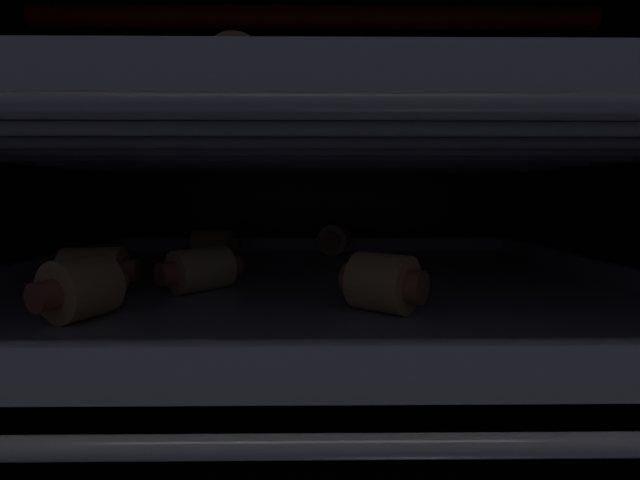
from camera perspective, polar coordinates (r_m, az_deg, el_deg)
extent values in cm
cube|color=black|center=(37.72, 0.16, -22.21)|extent=(53.39, 49.56, 1.20)
cube|color=black|center=(57.32, -0.16, 5.19)|extent=(53.39, 1.20, 32.55)
cylinder|color=maroon|center=(35.42, 0.18, 27.09)|extent=(40.79, 1.62, 1.62)
cylinder|color=maroon|center=(43.62, 0.01, 23.06)|extent=(40.79, 1.62, 1.62)
cylinder|color=slate|center=(41.41, -35.45, -5.94)|extent=(0.78, 46.22, 0.78)
cylinder|color=slate|center=(41.93, 35.26, -5.79)|extent=(0.78, 46.22, 0.78)
cylinder|color=slate|center=(15.17, 1.31, -25.34)|extent=(47.97, 0.78, 0.78)
cylinder|color=slate|center=(20.31, 0.74, -16.75)|extent=(47.97, 0.78, 0.78)
cylinder|color=slate|center=(25.73, 0.43, -11.70)|extent=(47.97, 0.78, 0.78)
cylinder|color=slate|center=(31.27, 0.24, -8.42)|extent=(47.97, 0.78, 0.78)
cylinder|color=slate|center=(36.89, 0.10, -6.13)|extent=(47.97, 0.78, 0.78)
cylinder|color=slate|center=(42.55, 0.01, -4.45)|extent=(47.97, 0.78, 0.78)
cylinder|color=slate|center=(48.23, -0.07, -3.17)|extent=(47.97, 0.78, 0.78)
cylinder|color=slate|center=(53.94, -0.13, -2.15)|extent=(47.97, 0.78, 0.78)
cube|color=gray|center=(33.91, 0.17, -5.99)|extent=(45.70, 36.65, 0.67)
cube|color=gray|center=(16.41, 1.05, -15.70)|extent=(45.70, 0.80, 1.49)
cube|color=gray|center=(51.42, -0.11, -0.53)|extent=(45.70, 0.80, 1.49)
cube|color=gray|center=(40.24, -33.82, -3.54)|extent=(0.80, 36.65, 1.49)
cube|color=gray|center=(40.74, 33.67, -3.42)|extent=(0.80, 36.65, 1.49)
cylinder|color=tan|center=(33.08, -26.70, -3.59)|extent=(4.09, 3.54, 3.17)
cylinder|color=#9E563D|center=(32.33, -22.73, -3.62)|extent=(1.13, 1.63, 1.54)
cylinder|color=#9E563D|center=(33.98, -30.47, -3.55)|extent=(1.13, 1.63, 1.54)
cylinder|color=tan|center=(26.90, -27.87, -5.58)|extent=(4.33, 4.13, 3.38)
cylinder|color=#9E563D|center=(25.77, -31.45, -6.27)|extent=(1.86, 1.63, 1.55)
cylinder|color=#9E563D|center=(28.13, -24.60, -4.92)|extent=(1.86, 1.63, 1.55)
cylinder|color=tan|center=(48.65, 2.41, 0.12)|extent=(3.89, 3.80, 3.27)
cylinder|color=#9E563D|center=(50.59, 2.79, 0.36)|extent=(2.06, 1.23, 1.93)
cylinder|color=#9E563D|center=(46.71, 1.99, -0.14)|extent=(2.06, 1.23, 1.93)
cylinder|color=tan|center=(47.89, -13.30, -0.42)|extent=(4.22, 3.27, 2.81)
cylinder|color=#9E563D|center=(47.11, -10.43, -0.46)|extent=(1.24, 1.40, 1.28)
cylinder|color=#9E563D|center=(48.79, -16.07, -0.38)|extent=(1.24, 1.40, 1.28)
cylinder|color=tan|center=(31.41, -14.47, -3.76)|extent=(4.90, 4.88, 3.01)
cylinder|color=#9E563D|center=(32.70, -10.73, -3.27)|extent=(1.85, 1.86, 1.58)
cylinder|color=#9E563D|center=(30.26, -18.51, -4.27)|extent=(1.85, 1.86, 1.58)
cylinder|color=tan|center=(25.59, 9.19, -5.49)|extent=(4.66, 4.68, 3.38)
cylinder|color=#9E563D|center=(26.56, 5.24, -5.00)|extent=(1.77, 1.97, 1.86)
cylinder|color=#9E563D|center=(24.75, 13.44, -5.99)|extent=(1.77, 1.97, 1.86)
cylinder|color=slate|center=(41.24, 36.20, 8.58)|extent=(0.62, 46.22, 0.62)
cylinder|color=slate|center=(12.83, 1.49, 17.49)|extent=(47.97, 0.62, 0.62)
cylinder|color=slate|center=(17.90, 0.87, 14.31)|extent=(47.97, 0.62, 0.62)
cylinder|color=slate|center=(22.99, 0.53, 12.54)|extent=(47.97, 0.62, 0.62)
cylinder|color=slate|center=(28.10, 0.32, 11.41)|extent=(47.97, 0.62, 0.62)
cylinder|color=slate|center=(33.22, 0.17, 10.63)|extent=(47.97, 0.62, 0.62)
cylinder|color=slate|center=(38.34, 0.06, 10.05)|extent=(47.97, 0.62, 0.62)
cylinder|color=slate|center=(43.47, -0.02, 9.62)|extent=(47.97, 0.62, 0.62)
cylinder|color=slate|center=(48.60, -0.08, 9.27)|extent=(47.97, 0.62, 0.62)
cylinder|color=slate|center=(53.73, -0.13, 8.99)|extent=(47.97, 0.62, 0.62)
cube|color=silver|center=(33.28, 0.17, 11.79)|extent=(45.70, 36.65, 0.74)
cube|color=silver|center=(15.79, 1.13, 22.01)|extent=(45.70, 0.80, 1.47)
cube|color=silver|center=(51.23, -0.11, 11.12)|extent=(45.70, 0.80, 1.47)
cube|color=silver|center=(39.99, -34.75, 11.35)|extent=(0.80, 36.65, 1.47)
cube|color=silver|center=(40.50, 34.59, 11.29)|extent=(0.80, 36.65, 1.47)
cylinder|color=tan|center=(40.47, 7.18, 13.31)|extent=(4.80, 4.70, 2.82)
cylinder|color=#9E563D|center=(39.19, 10.23, 13.49)|extent=(1.61, 1.65, 1.37)
cylinder|color=#9E563D|center=(41.85, 4.33, 13.10)|extent=(1.61, 1.65, 1.37)
cylinder|color=tan|center=(45.69, -26.08, 11.77)|extent=(2.93, 3.84, 2.58)
cylinder|color=#9E563D|center=(47.52, -24.73, 11.59)|extent=(1.28, 0.78, 1.22)
cylinder|color=#9E563D|center=(43.89, -27.54, 11.94)|extent=(1.28, 0.78, 1.22)
cylinder|color=tan|center=(33.27, -35.25, 13.91)|extent=(3.28, 3.41, 3.01)
cylinder|color=#9E563D|center=(32.03, -32.69, 14.41)|extent=(1.18, 1.74, 1.62)
cylinder|color=tan|center=(36.00, -25.13, 13.45)|extent=(4.00, 3.91, 2.58)
cylinder|color=#9E563D|center=(35.58, -28.24, 13.39)|extent=(1.42, 1.50, 1.27)
cylinder|color=#9E563D|center=(36.51, -22.10, 13.47)|extent=(1.42, 1.50, 1.27)
cylinder|color=tan|center=(47.81, 5.07, 12.19)|extent=(4.89, 4.68, 2.72)
cylinder|color=#9E563D|center=(49.20, 2.61, 12.04)|extent=(1.44, 1.50, 1.25)
cylinder|color=#9E563D|center=(46.52, 7.67, 12.32)|extent=(1.44, 1.50, 1.25)
cylinder|color=tan|center=(44.06, -0.76, 12.89)|extent=(3.87, 3.93, 2.99)
cylinder|color=#9E563D|center=(43.25, 1.57, 13.01)|extent=(1.63, 1.96, 1.70)
cylinder|color=#9E563D|center=(44.93, -3.00, 12.75)|extent=(1.63, 1.96, 1.70)
cylinder|color=tan|center=(23.93, -16.04, 18.04)|extent=(4.32, 4.28, 2.84)
cylinder|color=#9E563D|center=(22.18, -12.74, 19.09)|extent=(1.70, 1.72, 1.28)
cylinder|color=#9E563D|center=(25.76, -18.86, 17.09)|extent=(1.70, 1.72, 1.28)
cylinder|color=tan|center=(20.12, -10.59, 20.26)|extent=(3.79, 4.05, 2.69)
cylinder|color=#9E563D|center=(21.96, -11.98, 19.03)|extent=(1.75, 1.30, 1.61)
cylinder|color=#9E563D|center=(18.31, -8.90, 21.71)|extent=(1.75, 1.30, 1.61)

